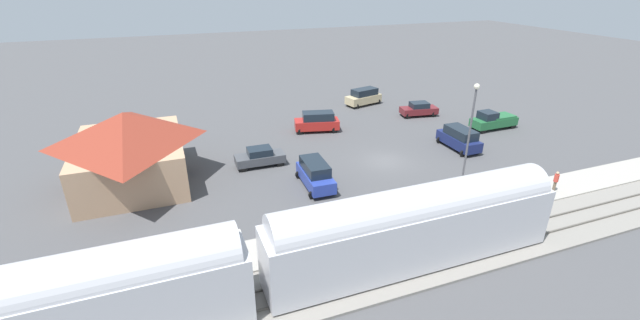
{
  "coord_description": "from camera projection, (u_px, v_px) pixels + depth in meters",
  "views": [
    {
      "loc": [
        -31.21,
        18.52,
        16.28
      ],
      "look_at": [
        0.39,
        6.47,
        1.0
      ],
      "focal_mm": 23.28,
      "sensor_mm": 36.0,
      "label": 1
    }
  ],
  "objects": [
    {
      "name": "passenger_train",
      "position": [
        41.0,
        310.0,
        18.08
      ],
      "size": [
        2.93,
        56.09,
        4.98
      ],
      "color": "silver",
      "rests_on": "railway_track"
    },
    {
      "name": "suv_red",
      "position": [
        317.0,
        121.0,
        46.31
      ],
      "size": [
        3.05,
        5.22,
        2.22
      ],
      "color": "red",
      "rests_on": "ground"
    },
    {
      "name": "light_pole_near_platform",
      "position": [
        470.0,
        127.0,
        31.89
      ],
      "size": [
        0.44,
        0.44,
        8.86
      ],
      "color": "#515156",
      "rests_on": "ground"
    },
    {
      "name": "suv_tan",
      "position": [
        364.0,
        97.0,
        55.61
      ],
      "size": [
        3.09,
        5.23,
        2.22
      ],
      "color": "#C6B284",
      "rests_on": "ground"
    },
    {
      "name": "suv_navy",
      "position": [
        459.0,
        138.0,
        41.64
      ],
      "size": [
        4.9,
        2.41,
        2.22
      ],
      "color": "navy",
      "rests_on": "ground"
    },
    {
      "name": "platform",
      "position": [
        451.0,
        212.0,
        30.71
      ],
      "size": [
        3.2,
        46.0,
        0.3
      ],
      "color": "#A8A399",
      "rests_on": "ground"
    },
    {
      "name": "sedan_charcoal",
      "position": [
        260.0,
        157.0,
        38.06
      ],
      "size": [
        1.9,
        4.53,
        1.74
      ],
      "color": "#47494F",
      "rests_on": "ground"
    },
    {
      "name": "sedan_maroon",
      "position": [
        419.0,
        109.0,
        51.41
      ],
      "size": [
        2.52,
        4.73,
        1.74
      ],
      "color": "maroon",
      "rests_on": "ground"
    },
    {
      "name": "pedestrian_on_platform",
      "position": [
        449.0,
        199.0,
        30.13
      ],
      "size": [
        0.36,
        0.36,
        1.71
      ],
      "color": "#333338",
      "rests_on": "platform"
    },
    {
      "name": "suv_blue",
      "position": [
        315.0,
        174.0,
        34.23
      ],
      "size": [
        4.97,
        2.53,
        2.22
      ],
      "color": "#283D9E",
      "rests_on": "ground"
    },
    {
      "name": "station_building",
      "position": [
        129.0,
        147.0,
        34.24
      ],
      "size": [
        11.6,
        9.04,
        6.14
      ],
      "color": "tan",
      "rests_on": "ground"
    },
    {
      "name": "pedestrian_waiting_far",
      "position": [
        556.0,
        180.0,
        32.92
      ],
      "size": [
        0.36,
        0.36,
        1.71
      ],
      "color": "brown",
      "rests_on": "platform"
    },
    {
      "name": "pickup_green",
      "position": [
        493.0,
        120.0,
        47.07
      ],
      "size": [
        2.08,
        5.44,
        2.14
      ],
      "color": "#236638",
      "rests_on": "ground"
    },
    {
      "name": "railway_track",
      "position": [
        489.0,
        242.0,
        27.33
      ],
      "size": [
        4.8,
        70.0,
        0.3
      ],
      "color": "gray",
      "rests_on": "ground"
    },
    {
      "name": "ground_plane",
      "position": [
        385.0,
        161.0,
        39.29
      ],
      "size": [
        200.0,
        200.0,
        0.0
      ],
      "primitive_type": "plane",
      "color": "#4C4C4F"
    }
  ]
}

